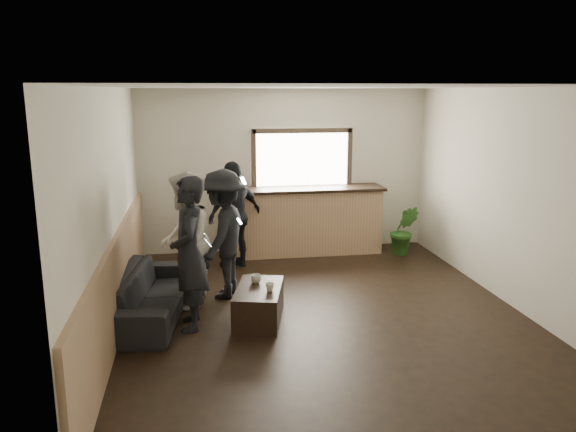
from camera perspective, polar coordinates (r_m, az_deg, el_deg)
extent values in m
cube|color=black|center=(7.28, 3.44, -9.68)|extent=(5.00, 6.00, 0.01)
cube|color=silver|center=(6.73, 3.76, 12.95)|extent=(5.00, 6.00, 0.01)
cube|color=beige|center=(9.77, -0.37, 4.63)|extent=(5.00, 0.01, 2.80)
cube|color=beige|center=(4.10, 13.11, -7.02)|extent=(5.00, 0.01, 2.80)
cube|color=beige|center=(6.77, -17.51, 0.45)|extent=(0.01, 6.00, 2.80)
cube|color=beige|center=(7.82, 21.77, 1.71)|extent=(0.01, 6.00, 2.80)
cube|color=#9E7A59|center=(6.98, -16.80, -6.37)|extent=(0.06, 5.90, 1.10)
cube|color=#A87F5B|center=(9.67, 1.69, -0.59)|extent=(2.60, 0.60, 1.10)
cube|color=black|center=(9.56, 1.72, 2.77)|extent=(2.70, 0.68, 0.05)
cube|color=white|center=(9.76, 1.42, 5.80)|extent=(1.60, 0.06, 0.90)
cube|color=#3F3326|center=(9.69, 1.47, 8.65)|extent=(1.72, 0.08, 0.08)
cube|color=#3F3326|center=(9.61, -3.50, 5.67)|extent=(0.08, 0.08, 1.06)
cube|color=#3F3326|center=(9.92, 6.24, 5.84)|extent=(0.08, 0.08, 1.06)
imported|color=black|center=(7.23, -13.85, -7.70)|extent=(1.07, 2.10, 0.59)
cube|color=black|center=(6.94, -2.97, -8.93)|extent=(0.74, 1.05, 0.42)
imported|color=silver|center=(7.02, -3.28, -6.37)|extent=(0.17, 0.17, 0.10)
imported|color=silver|center=(6.72, -1.86, -7.24)|extent=(0.11, 0.11, 0.10)
imported|color=#2D6623|center=(9.78, 11.71, -1.42)|extent=(0.55, 0.48, 0.86)
imported|color=black|center=(6.62, -10.01, -3.80)|extent=(0.45, 0.67, 1.81)
cube|color=black|center=(6.59, -8.14, -2.67)|extent=(0.09, 0.07, 0.12)
cube|color=white|center=(6.59, -8.14, -2.65)|extent=(0.08, 0.07, 0.11)
imported|color=beige|center=(7.31, -10.41, -2.48)|extent=(0.76, 0.92, 1.76)
cube|color=black|center=(7.25, -8.72, -1.45)|extent=(0.10, 0.08, 0.12)
cube|color=white|center=(7.24, -8.72, -1.43)|extent=(0.08, 0.07, 0.11)
imported|color=black|center=(7.60, -6.60, -1.83)|extent=(1.03, 1.29, 1.75)
cube|color=black|center=(7.48, -5.05, -0.42)|extent=(0.11, 0.10, 0.12)
cube|color=white|center=(7.47, -5.05, -0.40)|extent=(0.09, 0.09, 0.11)
imported|color=black|center=(8.84, -5.42, 0.10)|extent=(1.05, 0.92, 1.70)
cube|color=black|center=(8.57, -4.56, 3.57)|extent=(0.11, 0.12, 0.12)
cube|color=white|center=(8.57, -4.56, 3.59)|extent=(0.10, 0.10, 0.11)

